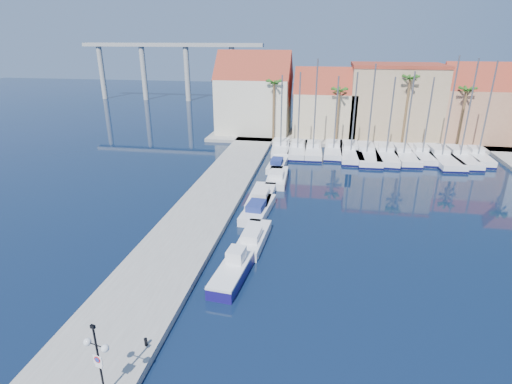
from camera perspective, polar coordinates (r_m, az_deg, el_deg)
ground at (r=26.53m, az=3.32°, el=-15.90°), size 260.00×260.00×0.00m
quay_west at (r=39.57m, az=-7.36°, el=-2.35°), size 6.00×77.00×0.50m
shore_north at (r=71.23m, az=16.11°, el=7.72°), size 54.00×16.00×0.50m
lamp_post at (r=20.19m, az=-21.77°, el=-20.24°), size 1.34×0.59×4.01m
bollard at (r=23.66m, az=-15.46°, el=-19.94°), size 0.18×0.18×0.45m
fishing_boat at (r=28.68m, az=-3.40°, el=-11.21°), size 2.32×5.55×1.89m
motorboat_west_0 at (r=33.14m, az=-0.43°, el=-6.60°), size 2.23×6.10×1.40m
motorboat_west_1 at (r=38.52m, az=0.23°, el=-2.43°), size 2.69×6.86×1.40m
motorboat_west_2 at (r=41.54m, az=0.75°, el=-0.60°), size 2.24×6.96×1.40m
motorboat_west_3 at (r=47.25m, az=3.04°, el=2.13°), size 2.38×6.81×1.40m
motorboat_west_4 at (r=52.14m, az=3.07°, el=4.00°), size 2.22×6.37×1.40m
sailboat_0 at (r=59.80m, az=3.56°, el=6.33°), size 3.24×9.56×11.07m
sailboat_1 at (r=59.15m, az=5.99°, el=6.09°), size 2.50×9.36×11.53m
sailboat_2 at (r=58.95m, az=8.14°, el=5.97°), size 2.86×9.22×13.28m
sailboat_3 at (r=59.81m, az=11.01°, el=5.98°), size 2.75×9.55×11.02m
sailboat_4 at (r=59.24m, az=13.32°, el=5.63°), size 3.28×11.39×11.64m
sailboat_5 at (r=58.84m, az=15.44°, el=5.34°), size 3.55×11.87×12.75m
sailboat_6 at (r=59.49m, az=18.04°, el=5.21°), size 3.74×11.59×11.12m
sailboat_7 at (r=59.88m, az=20.18°, el=5.07°), size 3.60×10.53×11.85m
sailboat_8 at (r=61.09m, az=22.56°, el=5.04°), size 2.72×9.57×11.08m
sailboat_9 at (r=61.00m, az=24.81°, el=4.68°), size 4.08×12.08×13.84m
sailboat_10 at (r=62.02m, az=26.92°, el=4.59°), size 3.60×11.01×13.51m
sailboat_11 at (r=63.38m, az=28.99°, el=4.57°), size 2.49×8.90×13.23m
building_0 at (r=69.75m, az=-0.25°, el=13.52°), size 12.30×9.00×13.50m
building_1 at (r=68.86m, az=9.86°, el=12.08°), size 10.30×8.00×11.00m
building_2 at (r=70.54m, az=19.08°, el=12.26°), size 14.20×10.20×11.50m
building_3 at (r=72.47m, az=28.70°, el=10.73°), size 10.30×8.00×12.00m
palm_0 at (r=63.92m, az=2.59°, el=15.09°), size 2.60×2.60×10.15m
palm_1 at (r=63.54m, az=11.82°, el=13.78°), size 2.60×2.60×9.15m
palm_2 at (r=64.40m, az=21.16°, el=14.63°), size 2.60×2.60×11.15m
palm_3 at (r=66.48m, az=27.91°, el=12.55°), size 2.60×2.60×9.65m
viaduct at (r=111.11m, az=-12.52°, el=17.91°), size 48.00×2.20×14.45m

